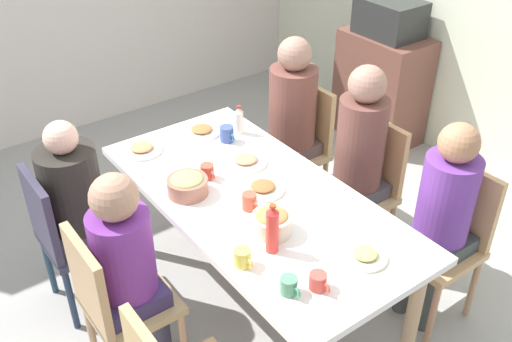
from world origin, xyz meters
TOP-DOWN VIEW (x-y plane):
  - ground_plane at (0.00, 0.00)m, footprint 6.38×6.38m
  - dining_table at (0.00, 0.00)m, footprint 1.83×0.88m
  - chair_0 at (-0.61, -0.82)m, footprint 0.40×0.40m
  - person_0 at (-0.61, -0.73)m, footprint 0.31×0.31m
  - chair_1 at (0.00, -0.82)m, footprint 0.40×0.40m
  - person_1 at (0.00, -0.73)m, footprint 0.30×0.30m
  - chair_3 at (0.00, 0.82)m, footprint 0.40×0.40m
  - person_3 at (-0.00, 0.73)m, footprint 0.30×0.30m
  - chair_4 at (0.61, 0.82)m, footprint 0.40×0.40m
  - person_4 at (0.61, 0.73)m, footprint 0.30×0.30m
  - chair_5 at (-0.61, 0.82)m, footprint 0.40×0.40m
  - person_5 at (-0.61, 0.73)m, footprint 0.31×0.31m
  - plate_0 at (-0.72, 0.12)m, footprint 0.23×0.23m
  - plate_1 at (-0.74, -0.27)m, footprint 0.24×0.24m
  - plate_2 at (-0.29, 0.14)m, footprint 0.24×0.24m
  - plate_3 at (0.67, 0.11)m, footprint 0.20×0.20m
  - plate_4 at (-0.02, 0.06)m, footprint 0.23×0.23m
  - bowl_0 at (0.28, -0.11)m, footprint 0.19×0.19m
  - bowl_1 at (-0.22, -0.27)m, footprint 0.21×0.21m
  - cup_0 at (0.39, -0.35)m, footprint 0.11×0.07m
  - cup_1 at (0.69, -0.19)m, footprint 0.11×0.07m
  - cup_2 at (0.64, -0.30)m, footprint 0.11×0.07m
  - cup_3 at (-0.28, -0.11)m, footprint 0.11×0.07m
  - cup_4 at (-0.55, 0.19)m, footprint 0.12×0.08m
  - cup_5 at (0.07, -0.09)m, footprint 0.11×0.07m
  - bottle_0 at (0.38, -0.19)m, footprint 0.06×0.06m
  - bottle_1 at (-0.59, 0.31)m, footprint 0.05×0.05m
  - side_cabinet at (-0.99, 2.01)m, footprint 0.70×0.44m
  - microwave at (-0.99, 2.01)m, footprint 0.48×0.36m

SIDE VIEW (x-z plane):
  - ground_plane at x=0.00m, z-range 0.00..0.00m
  - side_cabinet at x=-0.99m, z-range 0.00..0.90m
  - chair_0 at x=-0.61m, z-range 0.06..0.96m
  - chair_1 at x=0.00m, z-range 0.06..0.96m
  - chair_3 at x=0.00m, z-range 0.06..0.96m
  - chair_4 at x=0.61m, z-range 0.06..0.96m
  - chair_5 at x=-0.61m, z-range 0.06..0.96m
  - dining_table at x=0.00m, z-range 0.29..1.06m
  - person_0 at x=-0.61m, z-range 0.12..1.28m
  - person_1 at x=0.00m, z-range 0.12..1.29m
  - person_4 at x=0.61m, z-range 0.11..1.32m
  - person_5 at x=-0.61m, z-range 0.13..1.39m
  - person_3 at x=0.00m, z-range 0.12..1.41m
  - plate_4 at x=-0.02m, z-range 0.76..0.80m
  - plate_0 at x=-0.72m, z-range 0.76..0.80m
  - plate_2 at x=-0.29m, z-range 0.76..0.80m
  - plate_3 at x=0.67m, z-range 0.76..0.80m
  - plate_1 at x=-0.74m, z-range 0.76..0.80m
  - cup_1 at x=0.69m, z-range 0.77..0.84m
  - cup_2 at x=0.64m, z-range 0.77..0.84m
  - cup_3 at x=-0.28m, z-range 0.77..0.84m
  - cup_0 at x=0.39m, z-range 0.77..0.85m
  - cup_5 at x=0.07m, z-range 0.77..0.85m
  - cup_4 at x=-0.55m, z-range 0.77..0.86m
  - bowl_1 at x=-0.22m, z-range 0.77..0.87m
  - bowl_0 at x=0.28m, z-range 0.77..0.88m
  - bottle_1 at x=-0.59m, z-range 0.76..0.94m
  - bottle_0 at x=0.38m, z-range 0.76..1.01m
  - microwave at x=-0.99m, z-range 0.90..1.18m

